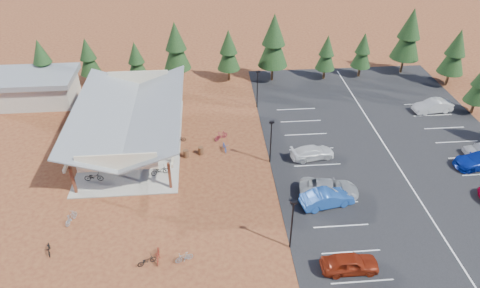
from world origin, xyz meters
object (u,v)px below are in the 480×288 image
lamp_post_0 (292,222)px  bike_12 (147,261)px  bike_3 (117,112)px  bike_pavilion (130,114)px  bike_0 (94,177)px  bike_4 (160,170)px  bike_14 (225,147)px  car_2 (329,189)px  bike_2 (107,136)px  car_3 (313,152)px  bike_16 (179,139)px  bike_7 (168,114)px  lamp_post_2 (257,87)px  bike_8 (49,249)px  bike_9 (71,218)px  bike_13 (184,257)px  trash_bin_1 (201,151)px  outbuilding (34,88)px  car_1 (327,198)px  lamp_post_1 (271,139)px  bike_11 (158,255)px  car_9 (433,106)px  bike_1 (95,160)px  bike_6 (150,126)px  bike_5 (142,147)px  car_0 (350,263)px

lamp_post_0 → bike_12: lamp_post_0 is taller
bike_3 → bike_pavilion: bearing=-156.0°
bike_0 → bike_4: bike_0 is taller
bike_14 → car_2: 12.83m
bike_2 → car_3: 23.54m
bike_14 → bike_16: size_ratio=1.13×
bike_7 → car_2: size_ratio=0.29×
lamp_post_2 → car_2: (4.92, -17.80, -2.15)m
lamp_post_2 → bike_8: size_ratio=3.31×
bike_9 → bike_13: bearing=172.6°
trash_bin_1 → bike_16: (-2.47, 2.57, -0.04)m
outbuilding → car_1: bearing=-34.7°
bike_12 → lamp_post_1: bearing=-66.9°
outbuilding → bike_11: outbuilding is taller
bike_3 → bike_16: bearing=-129.5°
trash_bin_1 → bike_16: trash_bin_1 is taller
outbuilding → bike_13: 35.16m
bike_0 → car_9: 41.76m
bike_0 → bike_14: (13.46, 4.42, -0.14)m
bike_11 → car_3: (15.68, 12.80, 0.20)m
trash_bin_1 → bike_1: 11.22m
bike_6 → car_2: bearing=-124.8°
bike_1 → car_1: car_1 is taller
bike_2 → car_2: size_ratio=0.30×
lamp_post_1 → car_2: 7.90m
outbuilding → bike_1: outbuilding is taller
outbuilding → bike_3: (11.23, -4.73, -1.47)m
outbuilding → lamp_post_2: bearing=-7.9°
trash_bin_1 → lamp_post_2: bearing=53.2°
bike_9 → bike_3: bearing=-73.9°
trash_bin_1 → bike_12: bearing=-106.7°
bike_5 → bike_13: size_ratio=1.05×
bike_9 → bike_13: (10.24, -5.35, -0.06)m
bike_1 → bike_11: bearing=-155.7°
car_2 → bike_3: bearing=63.7°
bike_0 → bike_13: bike_0 is taller
bike_2 → bike_9: bearing=-175.4°
trash_bin_1 → bike_7: bearing=116.1°
car_9 → bike_13: bearing=-61.1°
bike_12 → bike_13: 3.01m
car_3 → bike_8: bearing=105.7°
bike_13 → lamp_post_2: bearing=140.6°
lamp_post_0 → bike_2: bearing=135.4°
bike_0 → bike_3: 13.03m
car_0 → lamp_post_0: bearing=57.0°
bike_9 → car_1: size_ratio=0.34×
bike_3 → car_2: 28.40m
car_0 → car_9: (17.95, 23.71, 0.03)m
car_3 → bike_7: bearing=49.6°
lamp_post_0 → car_1: size_ratio=1.02×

